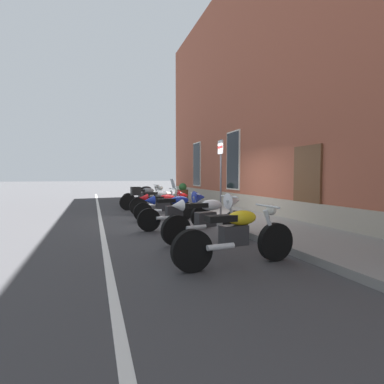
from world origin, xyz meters
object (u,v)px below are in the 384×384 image
Objects in this scene: motorcycle_red_sport at (167,204)px; motorcycle_blue_sport at (179,209)px; parking_sign at (221,167)px; motorcycle_white_sport at (211,216)px; barrel_planter at (183,193)px; motorcycle_grey_naked at (146,198)px; motorcycle_silver_touring at (155,200)px; motorcycle_yellow_naked at (238,236)px; motorcycle_black_naked at (145,196)px.

motorcycle_blue_sport is (1.61, -0.05, 0.02)m from motorcycle_red_sport.
motorcycle_red_sport is at bearing -101.91° from parking_sign.
motorcycle_white_sport is 2.32× the size of barrel_planter.
motorcycle_grey_naked is at bearing -177.34° from motorcycle_white_sport.
parking_sign is 2.68× the size of barrel_planter.
motorcycle_silver_touring is at bearing -136.78° from parking_sign.
motorcycle_red_sport is 0.90× the size of motorcycle_yellow_naked.
parking_sign is (0.36, 1.72, 1.20)m from motorcycle_red_sport.
motorcycle_yellow_naked is at bearing -8.15° from motorcycle_white_sport.
motorcycle_blue_sport is at bearing 0.41° from motorcycle_silver_touring.
motorcycle_red_sport reaches higher than motorcycle_yellow_naked.
motorcycle_white_sport reaches higher than motorcycle_grey_naked.
motorcycle_yellow_naked is (6.64, 0.01, -0.07)m from motorcycle_silver_touring.
motorcycle_blue_sport reaches higher than motorcycle_red_sport.
motorcycle_grey_naked is 8.42m from motorcycle_yellow_naked.
motorcycle_red_sport is 0.94× the size of motorcycle_blue_sport.
motorcycle_grey_naked is 3.33m from motorcycle_red_sport.
motorcycle_yellow_naked is 5.21m from parking_sign.
motorcycle_black_naked reaches higher than motorcycle_yellow_naked.
barrel_planter is at bearing 162.66° from motorcycle_blue_sport.
barrel_planter reaches higher than motorcycle_black_naked.
motorcycle_white_sport is 0.87× the size of parking_sign.
motorcycle_yellow_naked is 0.89× the size of parking_sign.
motorcycle_red_sport is (1.55, 0.07, -0.02)m from motorcycle_silver_touring.
motorcycle_blue_sport is 0.98× the size of motorcycle_white_sport.
barrel_planter reaches higher than motorcycle_blue_sport.
barrel_planter is at bearing 168.22° from motorcycle_yellow_naked.
motorcycle_grey_naked is 1.11× the size of motorcycle_red_sport.
motorcycle_blue_sport is at bearing -1.29° from motorcycle_black_naked.
motorcycle_black_naked is 1.01× the size of motorcycle_white_sport.
motorcycle_black_naked is at bearing -80.06° from barrel_planter.
parking_sign reaches higher than motorcycle_black_naked.
motorcycle_white_sport is 8.80m from barrel_planter.
motorcycle_silver_touring is 3.16m from motorcycle_blue_sport.
motorcycle_silver_touring is at bearing 1.16° from motorcycle_grey_naked.
motorcycle_grey_naked is 4.31m from parking_sign.
parking_sign reaches higher than motorcycle_blue_sport.
motorcycle_grey_naked is 0.99× the size of motorcycle_yellow_naked.
motorcycle_silver_touring reaches higher than motorcycle_white_sport.
motorcycle_yellow_naked is (8.42, 0.05, -0.01)m from motorcycle_grey_naked.
motorcycle_black_naked is at bearing 178.86° from motorcycle_red_sport.
motorcycle_black_naked is at bearing -162.97° from parking_sign.
barrel_planter is at bearing 99.94° from motorcycle_black_naked.
motorcycle_grey_naked is 2.36× the size of barrel_planter.
motorcycle_silver_touring is at bearing -30.19° from barrel_planter.
motorcycle_yellow_naked is (5.09, -0.06, -0.06)m from motorcycle_red_sport.
barrel_planter is (-0.35, 2.01, 0.05)m from motorcycle_black_naked.
motorcycle_silver_touring is at bearing -2.87° from motorcycle_black_naked.
motorcycle_grey_naked is 0.88× the size of parking_sign.
motorcycle_blue_sport is at bearing 0.68° from motorcycle_grey_naked.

